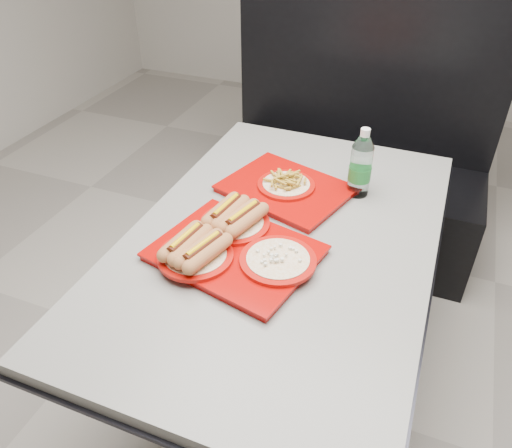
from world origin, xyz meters
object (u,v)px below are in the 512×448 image
at_px(water_bottle, 361,167).
at_px(tray_near, 231,244).
at_px(tray_far, 286,186).
at_px(diner_table, 281,275).
at_px(booth_bench, 350,168).

bearing_deg(water_bottle, tray_near, -120.54).
bearing_deg(tray_far, water_bottle, 19.99).
height_order(diner_table, booth_bench, booth_bench).
distance_m(diner_table, tray_far, 0.31).
bearing_deg(diner_table, water_bottle, 63.16).
distance_m(booth_bench, tray_far, 0.94).
bearing_deg(diner_table, tray_far, 106.31).
xyz_separation_m(diner_table, tray_near, (-0.11, -0.14, 0.20)).
bearing_deg(tray_far, booth_bench, 85.42).
height_order(booth_bench, tray_near, booth_bench).
distance_m(diner_table, tray_near, 0.27).
bearing_deg(water_bottle, booth_bench, 101.76).
distance_m(tray_far, water_bottle, 0.26).
relative_size(diner_table, tray_far, 2.95).
height_order(diner_table, tray_near, tray_near).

